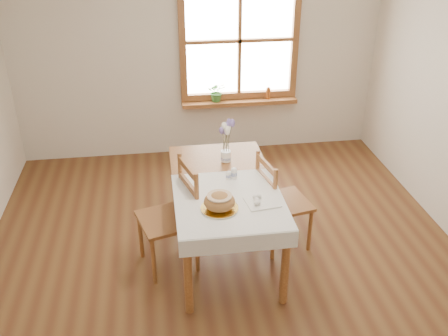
{
  "coord_description": "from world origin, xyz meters",
  "views": [
    {
      "loc": [
        -0.54,
        -3.47,
        2.97
      ],
      "look_at": [
        0.0,
        0.3,
        0.9
      ],
      "focal_mm": 40.0,
      "sensor_mm": 36.0,
      "label": 1
    }
  ],
  "objects_px": {
    "dining_table": "(224,191)",
    "bread_plate": "(220,208)",
    "chair_right": "(284,201)",
    "flower_vase": "(226,157)",
    "chair_left": "(167,218)"
  },
  "relations": [
    {
      "from": "chair_right",
      "to": "flower_vase",
      "type": "xyz_separation_m",
      "value": [
        -0.5,
        0.34,
        0.33
      ]
    },
    {
      "from": "chair_right",
      "to": "dining_table",
      "type": "bearing_deg",
      "value": 83.3
    },
    {
      "from": "chair_left",
      "to": "bread_plate",
      "type": "height_order",
      "value": "chair_left"
    },
    {
      "from": "chair_left",
      "to": "bread_plate",
      "type": "relative_size",
      "value": 3.39
    },
    {
      "from": "chair_left",
      "to": "chair_right",
      "type": "distance_m",
      "value": 1.11
    },
    {
      "from": "dining_table",
      "to": "chair_left",
      "type": "height_order",
      "value": "chair_left"
    },
    {
      "from": "chair_left",
      "to": "bread_plate",
      "type": "xyz_separation_m",
      "value": [
        0.42,
        -0.32,
        0.27
      ]
    },
    {
      "from": "flower_vase",
      "to": "dining_table",
      "type": "bearing_deg",
      "value": -100.66
    },
    {
      "from": "dining_table",
      "to": "bread_plate",
      "type": "distance_m",
      "value": 0.45
    },
    {
      "from": "chair_left",
      "to": "chair_right",
      "type": "relative_size",
      "value": 1.05
    },
    {
      "from": "dining_table",
      "to": "bread_plate",
      "type": "bearing_deg",
      "value": -102.87
    },
    {
      "from": "dining_table",
      "to": "flower_vase",
      "type": "bearing_deg",
      "value": 79.34
    },
    {
      "from": "chair_right",
      "to": "bread_plate",
      "type": "relative_size",
      "value": 3.22
    },
    {
      "from": "dining_table",
      "to": "chair_right",
      "type": "relative_size",
      "value": 1.69
    },
    {
      "from": "bread_plate",
      "to": "dining_table",
      "type": "bearing_deg",
      "value": 77.13
    }
  ]
}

